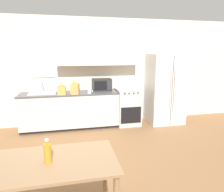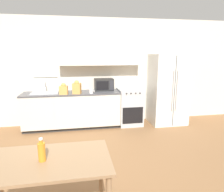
{
  "view_description": "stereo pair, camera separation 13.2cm",
  "coord_description": "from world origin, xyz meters",
  "px_view_note": "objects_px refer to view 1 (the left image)",
  "views": [
    {
      "loc": [
        -0.28,
        -2.97,
        1.81
      ],
      "look_at": [
        0.47,
        0.54,
        1.05
      ],
      "focal_mm": 32.0,
      "sensor_mm": 36.0,
      "label": 1
    },
    {
      "loc": [
        -0.16,
        -2.99,
        1.81
      ],
      "look_at": [
        0.47,
        0.54,
        1.05
      ],
      "focal_mm": 32.0,
      "sensor_mm": 36.0,
      "label": 2
    }
  ],
  "objects_px": {
    "refrigerator": "(165,89)",
    "coffee_mug": "(90,92)",
    "microwave": "(102,85)",
    "oven_range": "(127,107)",
    "drink_bottle": "(48,153)",
    "dining_table": "(53,170)"
  },
  "relations": [
    {
      "from": "refrigerator",
      "to": "dining_table",
      "type": "bearing_deg",
      "value": -132.85
    },
    {
      "from": "refrigerator",
      "to": "drink_bottle",
      "type": "bearing_deg",
      "value": -133.11
    },
    {
      "from": "oven_range",
      "to": "coffee_mug",
      "type": "distance_m",
      "value": 1.12
    },
    {
      "from": "microwave",
      "to": "refrigerator",
      "type": "bearing_deg",
      "value": -6.19
    },
    {
      "from": "oven_range",
      "to": "coffee_mug",
      "type": "height_order",
      "value": "coffee_mug"
    },
    {
      "from": "oven_range",
      "to": "drink_bottle",
      "type": "height_order",
      "value": "drink_bottle"
    },
    {
      "from": "oven_range",
      "to": "drink_bottle",
      "type": "relative_size",
      "value": 3.82
    },
    {
      "from": "refrigerator",
      "to": "coffee_mug",
      "type": "xyz_separation_m",
      "value": [
        -2.01,
        -0.15,
        0.04
      ]
    },
    {
      "from": "refrigerator",
      "to": "microwave",
      "type": "height_order",
      "value": "refrigerator"
    },
    {
      "from": "microwave",
      "to": "coffee_mug",
      "type": "height_order",
      "value": "microwave"
    },
    {
      "from": "oven_range",
      "to": "drink_bottle",
      "type": "distance_m",
      "value": 3.42
    },
    {
      "from": "dining_table",
      "to": "drink_bottle",
      "type": "distance_m",
      "value": 0.21
    },
    {
      "from": "oven_range",
      "to": "dining_table",
      "type": "relative_size",
      "value": 0.72
    },
    {
      "from": "refrigerator",
      "to": "coffee_mug",
      "type": "height_order",
      "value": "refrigerator"
    },
    {
      "from": "dining_table",
      "to": "coffee_mug",
      "type": "bearing_deg",
      "value": 76.34
    },
    {
      "from": "microwave",
      "to": "dining_table",
      "type": "xyz_separation_m",
      "value": [
        -1.01,
        -3.06,
        -0.39
      ]
    },
    {
      "from": "oven_range",
      "to": "coffee_mug",
      "type": "relative_size",
      "value": 7.68
    },
    {
      "from": "coffee_mug",
      "to": "drink_bottle",
      "type": "height_order",
      "value": "drink_bottle"
    },
    {
      "from": "refrigerator",
      "to": "microwave",
      "type": "xyz_separation_m",
      "value": [
        -1.66,
        0.18,
        0.14
      ]
    },
    {
      "from": "refrigerator",
      "to": "dining_table",
      "type": "xyz_separation_m",
      "value": [
        -2.67,
        -2.88,
        -0.25
      ]
    },
    {
      "from": "oven_range",
      "to": "microwave",
      "type": "distance_m",
      "value": 0.88
    },
    {
      "from": "refrigerator",
      "to": "microwave",
      "type": "relative_size",
      "value": 3.82
    }
  ]
}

